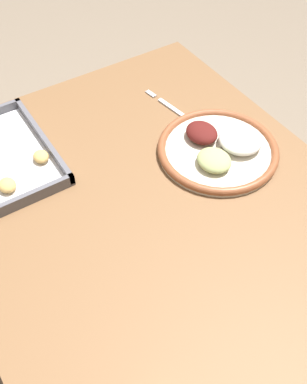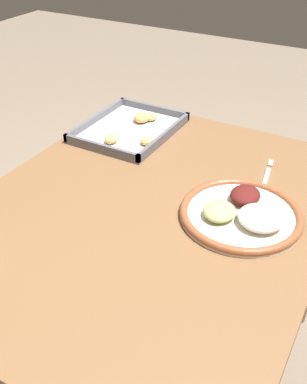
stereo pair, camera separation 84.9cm
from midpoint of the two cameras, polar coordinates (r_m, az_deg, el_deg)
name	(u,v)px [view 1 (the left image)]	position (r m, az deg, el deg)	size (l,w,h in m)	color
ground_plane	(157,338)	(1.58, -15.61, -20.07)	(8.00, 8.00, 0.00)	#7A6B59
dining_table	(158,235)	(1.06, -22.35, -7.89)	(1.08, 0.85, 0.71)	brown
dinner_plate	(219,148)	(1.02, -14.10, 3.71)	(0.30, 0.30, 0.05)	beige
fork	(174,109)	(1.17, -17.78, 8.92)	(0.20, 0.04, 0.00)	silver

